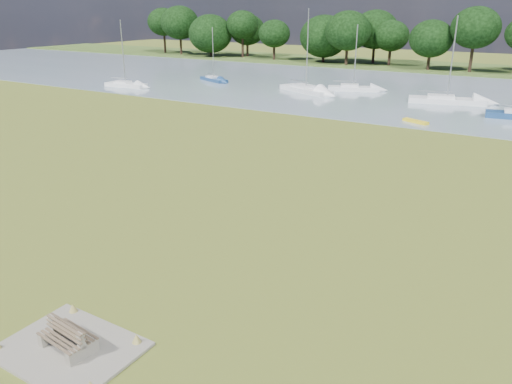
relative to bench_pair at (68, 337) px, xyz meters
The scene contains 12 objects.
ground 14.01m from the bench_pair, 90.00° to the left, with size 220.00×220.00×0.00m, color olive.
river 56.00m from the bench_pair, 90.00° to the left, with size 220.00×40.00×0.10m, color gray.
far_bank 86.00m from the bench_pair, 90.00° to the left, with size 220.00×20.00×0.40m, color #4C6626.
concrete_pad 0.44m from the bench_pair, 90.49° to the right, with size 4.20×3.20×0.10m, color gray.
bench_pair is the anchor object (origin of this frame).
kayak 38.47m from the bench_pair, 89.19° to the left, with size 2.59×0.60×0.26m, color yellow.
tree_line 82.20m from the bench_pair, 89.15° to the left, with size 144.98×8.37×10.14m.
sailboat_0 54.44m from the bench_pair, 101.98° to the left, with size 6.60×4.03×8.05m.
sailboat_2 55.92m from the bench_pair, 133.53° to the left, with size 6.10×2.19×8.56m.
sailboat_4 50.38m from the bench_pair, 89.19° to the left, with size 8.45×4.21×9.23m.
sailboat_8 60.40m from the bench_pair, 121.79° to the left, with size 5.63×3.63×7.38m.
sailboat_9 51.81m from the bench_pair, 108.04° to the left, with size 8.29×5.45×9.91m.
Camera 1 is at (11.66, -21.92, 10.02)m, focal length 35.00 mm.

